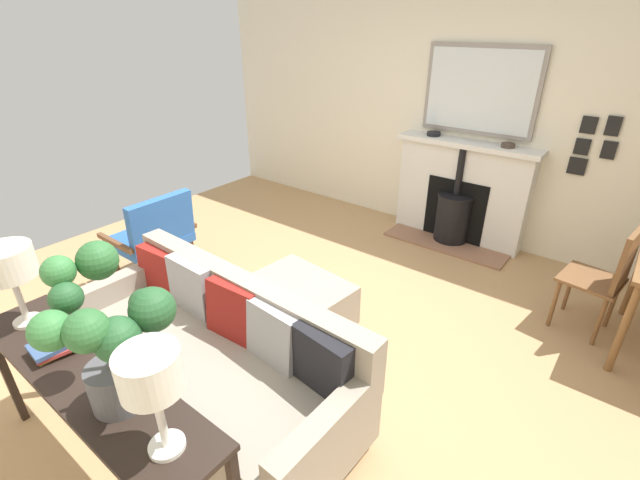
{
  "coord_description": "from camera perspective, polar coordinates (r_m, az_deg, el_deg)",
  "views": [
    {
      "loc": [
        2.17,
        1.74,
        2.2
      ],
      "look_at": [
        -0.26,
        -0.15,
        0.64
      ],
      "focal_mm": 24.41,
      "sensor_mm": 36.0,
      "label": 1
    }
  ],
  "objects": [
    {
      "name": "book_stack",
      "position": [
        2.57,
        -31.21,
        -11.66
      ],
      "size": [
        0.26,
        0.24,
        0.06
      ],
      "color": "olive",
      "rests_on": "console_table"
    },
    {
      "name": "mirror_over_mantel",
      "position": [
        4.78,
        20.25,
        17.91
      ],
      "size": [
        0.04,
        1.12,
        0.85
      ],
      "color": "gray"
    },
    {
      "name": "sofa",
      "position": [
        2.85,
        -13.7,
        -14.36
      ],
      "size": [
        0.86,
        2.03,
        0.79
      ],
      "color": "#B2B2B7",
      "rests_on": "ground"
    },
    {
      "name": "mantel_bowl_near",
      "position": [
        4.91,
        14.68,
        13.36
      ],
      "size": [
        0.14,
        0.14,
        0.04
      ],
      "color": "black",
      "rests_on": "fireplace"
    },
    {
      "name": "mantel_bowl_far",
      "position": [
        4.67,
        23.44,
        11.36
      ],
      "size": [
        0.13,
        0.13,
        0.04
      ],
      "color": "#47382D",
      "rests_on": "fireplace"
    },
    {
      "name": "console_table",
      "position": [
        2.43,
        -27.86,
        -16.78
      ],
      "size": [
        0.36,
        1.68,
        0.73
      ],
      "color": "black",
      "rests_on": "ground"
    },
    {
      "name": "photo_gallery_row",
      "position": [
        4.64,
        32.15,
        10.58
      ],
      "size": [
        0.02,
        0.34,
        0.55
      ],
      "color": "black"
    },
    {
      "name": "wall_left",
      "position": [
        4.99,
        17.42,
        15.54
      ],
      "size": [
        0.12,
        6.32,
        2.63
      ],
      "primitive_type": "cube",
      "color": "silver",
      "rests_on": "ground"
    },
    {
      "name": "ottoman",
      "position": [
        3.4,
        -2.68,
        -7.99
      ],
      "size": [
        0.64,
        0.81,
        0.42
      ],
      "color": "#B2B2B7",
      "rests_on": "ground"
    },
    {
      "name": "table_lamp_far_end",
      "position": [
        1.68,
        -21.29,
        -16.37
      ],
      "size": [
        0.23,
        0.23,
        0.47
      ],
      "color": "white",
      "rests_on": "console_table"
    },
    {
      "name": "fireplace",
      "position": [
        4.93,
        17.79,
        5.33
      ],
      "size": [
        0.57,
        1.45,
        1.09
      ],
      "color": "#93664C",
      "rests_on": "ground"
    },
    {
      "name": "potted_plant",
      "position": [
        1.91,
        -26.06,
        -10.53
      ],
      "size": [
        0.48,
        0.46,
        0.68
      ],
      "color": "#4C4C51",
      "rests_on": "console_table"
    },
    {
      "name": "armchair_accent",
      "position": [
        4.17,
        -20.88,
        0.83
      ],
      "size": [
        0.68,
        0.59,
        0.86
      ],
      "color": "brown",
      "rests_on": "ground"
    },
    {
      "name": "ground_plane",
      "position": [
        3.55,
        -0.73,
        -11.46
      ],
      "size": [
        4.84,
        6.32,
        0.01
      ],
      "primitive_type": "cube",
      "color": "tan"
    },
    {
      "name": "table_lamp_near_end",
      "position": [
        2.71,
        -35.8,
        -2.72
      ],
      "size": [
        0.27,
        0.27,
        0.46
      ],
      "color": "beige",
      "rests_on": "console_table"
    },
    {
      "name": "dining_chair_near_fireplace",
      "position": [
        3.84,
        33.53,
        -3.73
      ],
      "size": [
        0.45,
        0.45,
        0.9
      ],
      "color": "brown",
      "rests_on": "ground"
    }
  ]
}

